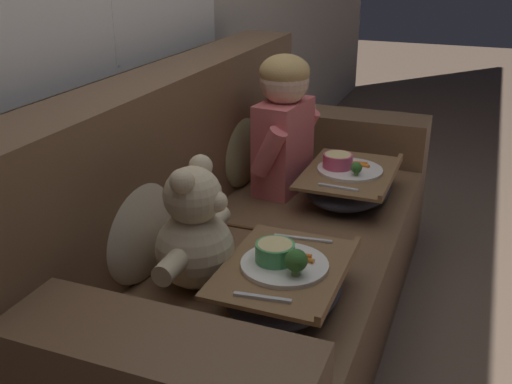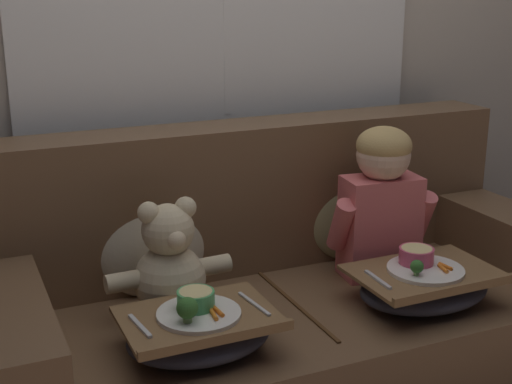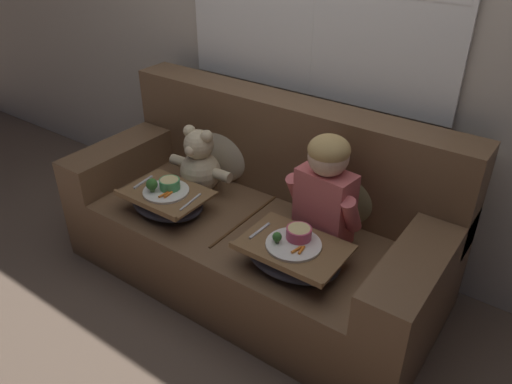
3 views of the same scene
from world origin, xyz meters
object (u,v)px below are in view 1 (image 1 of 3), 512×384
at_px(child_figure, 284,118).
at_px(lap_tray_child, 349,183).
at_px(couch, 241,247).
at_px(lap_tray_teddy, 284,282).
at_px(teddy_bear, 196,235).
at_px(throw_pillow_behind_child, 235,140).
at_px(throw_pillow_behind_teddy, 131,215).

height_order(child_figure, lap_tray_child, child_figure).
distance_m(couch, lap_tray_teddy, 0.50).
relative_size(couch, teddy_bear, 4.91).
bearing_deg(teddy_bear, lap_tray_child, -18.76).
xyz_separation_m(couch, lap_tray_teddy, (-0.38, -0.29, 0.14)).
xyz_separation_m(teddy_bear, lap_tray_teddy, (-0.00, -0.26, -0.09)).
bearing_deg(lap_tray_teddy, throw_pillow_behind_child, 31.52).
height_order(throw_pillow_behind_teddy, teddy_bear, throw_pillow_behind_teddy).
height_order(couch, child_figure, child_figure).
bearing_deg(couch, throw_pillow_behind_child, 25.32).
distance_m(throw_pillow_behind_teddy, teddy_bear, 0.21).
xyz_separation_m(lap_tray_child, lap_tray_teddy, (-0.76, -0.00, 0.00)).
distance_m(throw_pillow_behind_child, lap_tray_teddy, 0.90).
bearing_deg(lap_tray_child, lap_tray_teddy, -179.90).
relative_size(couch, throw_pillow_behind_teddy, 4.77).
distance_m(child_figure, lap_tray_child, 0.35).
height_order(couch, lap_tray_child, couch).
bearing_deg(couch, teddy_bear, -175.86).
bearing_deg(child_figure, throw_pillow_behind_child, 89.97).
xyz_separation_m(throw_pillow_behind_child, lap_tray_teddy, (-0.76, -0.47, -0.12)).
bearing_deg(lap_tray_teddy, throw_pillow_behind_teddy, 89.93).
xyz_separation_m(child_figure, lap_tray_child, (-0.00, -0.26, -0.23)).
xyz_separation_m(throw_pillow_behind_child, teddy_bear, (-0.76, -0.21, -0.02)).
height_order(throw_pillow_behind_child, child_figure, child_figure).
bearing_deg(couch, child_figure, -3.51).
xyz_separation_m(throw_pillow_behind_teddy, lap_tray_teddy, (-0.00, -0.47, -0.12)).
height_order(teddy_bear, lap_tray_child, teddy_bear).
distance_m(couch, teddy_bear, 0.45).
height_order(throw_pillow_behind_teddy, child_figure, child_figure).
xyz_separation_m(couch, throw_pillow_behind_child, (0.38, 0.18, 0.26)).
relative_size(lap_tray_child, lap_tray_teddy, 1.07).
bearing_deg(throw_pillow_behind_child, teddy_bear, -164.74).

